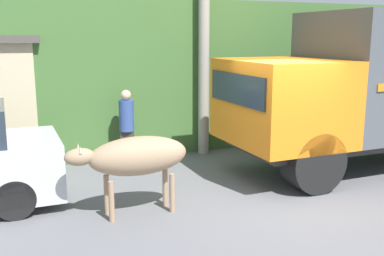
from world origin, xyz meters
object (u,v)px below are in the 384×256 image
object	(u,v)px
cargo_truck	(384,83)
utility_pole	(204,22)
pedestrian_on_hill	(127,124)
brown_cow	(136,157)

from	to	relation	value
cargo_truck	utility_pole	bearing A→B (deg)	143.18
pedestrian_on_hill	utility_pole	xyz separation A→B (m)	(2.02, 0.30, 2.26)
pedestrian_on_hill	brown_cow	bearing A→B (deg)	99.46
pedestrian_on_hill	utility_pole	distance (m)	3.05
brown_cow	utility_pole	distance (m)	4.65
brown_cow	cargo_truck	bearing A→B (deg)	-4.51
brown_cow	pedestrian_on_hill	xyz separation A→B (m)	(0.59, 2.84, -0.02)
brown_cow	pedestrian_on_hill	world-z (taller)	pedestrian_on_hill
brown_cow	utility_pole	xyz separation A→B (m)	(2.61, 3.13, 2.25)
brown_cow	utility_pole	size ratio (longest dim) A/B	0.32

